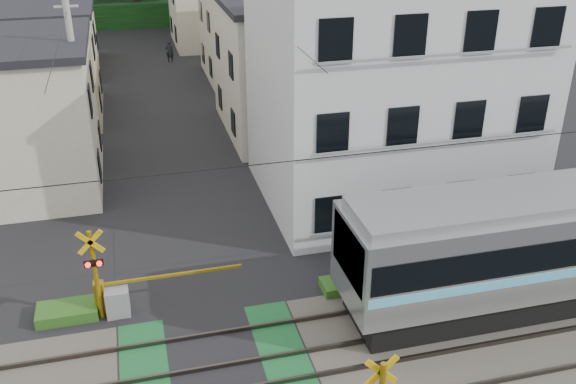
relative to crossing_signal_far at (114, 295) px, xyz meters
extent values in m
plane|color=black|center=(2.59, -3.65, -0.71)|extent=(120.00, 120.00, 0.00)
cube|color=#47423A|center=(2.59, -3.65, -0.71)|extent=(120.00, 6.00, 0.00)
cube|color=black|center=(2.59, -3.65, -0.71)|extent=(5.20, 120.00, 0.00)
cube|color=#145126|center=(4.49, -3.65, -0.70)|extent=(1.30, 6.00, 0.00)
cube|color=#3F3833|center=(2.59, -3.15, -0.64)|extent=(120.00, 0.08, 0.14)
cube|color=#3F3833|center=(2.59, -1.75, -0.64)|extent=(120.00, 0.08, 0.14)
cube|color=black|center=(9.26, -2.45, -0.40)|extent=(2.46, 2.26, 0.62)
cube|color=black|center=(6.54, -2.45, 1.95)|extent=(0.10, 2.47, 1.60)
cube|color=#E9B10C|center=(5.59, -7.15, 1.99)|extent=(0.77, 0.05, 0.77)
cube|color=#E9B10C|center=(5.59, -7.15, 1.99)|extent=(0.77, 0.05, 0.77)
cylinder|color=#E9B10C|center=(-0.41, -0.05, 0.79)|extent=(0.14, 0.14, 3.00)
cube|color=#E9B10C|center=(-0.41, -0.15, 1.99)|extent=(0.77, 0.05, 0.77)
cube|color=#E9B10C|center=(-0.41, -0.15, 1.99)|extent=(0.77, 0.05, 0.77)
cube|color=black|center=(-0.41, -0.15, 1.29)|extent=(0.55, 0.05, 0.20)
sphere|color=#FF0C07|center=(-0.57, -0.21, 1.29)|extent=(0.16, 0.16, 0.16)
sphere|color=#FF0C07|center=(-0.25, -0.21, 1.29)|extent=(0.16, 0.16, 0.16)
cube|color=gray|center=(0.09, -0.05, -0.26)|extent=(0.70, 0.50, 0.90)
cube|color=#E9B10C|center=(-0.41, 0.20, -0.16)|extent=(0.30, 0.30, 1.10)
cube|color=#E9B10C|center=(1.84, 0.20, 0.29)|extent=(4.20, 0.08, 0.08)
cube|color=silver|center=(11.09, 5.85, 3.79)|extent=(10.00, 8.00, 9.00)
cube|color=black|center=(7.39, 1.82, 0.79)|extent=(1.10, 0.06, 1.40)
cube|color=black|center=(9.84, 1.82, 0.79)|extent=(1.10, 0.06, 1.40)
cube|color=black|center=(12.29, 1.82, 0.79)|extent=(1.10, 0.06, 1.40)
cube|color=black|center=(14.74, 1.82, 0.79)|extent=(1.10, 0.06, 1.40)
cube|color=gray|center=(11.09, 1.60, 0.19)|extent=(9.00, 0.06, 0.08)
cube|color=black|center=(7.39, 1.82, 3.79)|extent=(1.10, 0.06, 1.40)
cube|color=black|center=(9.84, 1.82, 3.79)|extent=(1.10, 0.06, 1.40)
cube|color=black|center=(12.29, 1.82, 3.79)|extent=(1.10, 0.06, 1.40)
cube|color=black|center=(14.74, 1.82, 3.79)|extent=(1.10, 0.06, 1.40)
cube|color=gray|center=(11.09, 1.60, 3.19)|extent=(9.00, 0.06, 0.08)
cube|color=black|center=(7.39, 1.82, 6.79)|extent=(1.10, 0.06, 1.40)
cube|color=black|center=(9.84, 1.82, 6.79)|extent=(1.10, 0.06, 1.40)
cube|color=black|center=(12.29, 1.82, 6.79)|extent=(1.10, 0.06, 1.40)
cube|color=black|center=(14.74, 1.82, 6.79)|extent=(1.10, 0.06, 1.40)
cube|color=gray|center=(11.09, 1.60, 6.19)|extent=(9.00, 0.06, 0.08)
cube|color=beige|center=(-3.91, 10.35, 2.29)|extent=(7.00, 7.00, 6.00)
cube|color=black|center=(-0.38, 8.60, 0.59)|extent=(0.06, 1.00, 1.20)
cube|color=black|center=(-0.38, 12.10, 0.59)|extent=(0.06, 1.00, 1.20)
cube|color=black|center=(-0.38, 8.60, 3.39)|extent=(0.06, 1.00, 1.20)
cube|color=black|center=(-0.38, 12.10, 3.39)|extent=(0.06, 1.00, 1.20)
cube|color=beige|center=(9.39, 14.35, 2.54)|extent=(7.00, 8.00, 6.50)
cube|color=black|center=(5.86, 12.35, 0.59)|extent=(0.06, 1.00, 1.20)
cube|color=black|center=(5.86, 16.35, 0.59)|extent=(0.06, 1.00, 1.20)
cube|color=black|center=(5.86, 12.35, 3.39)|extent=(0.06, 1.00, 1.20)
cube|color=black|center=(5.86, 16.35, 3.39)|extent=(0.06, 1.00, 1.20)
cube|color=#C2B089|center=(-4.41, 19.35, 2.19)|extent=(8.00, 7.00, 5.80)
cube|color=black|center=(-4.41, 19.35, 5.24)|extent=(8.40, 7.35, 0.30)
cube|color=black|center=(-0.38, 17.60, 0.59)|extent=(0.06, 1.00, 1.20)
cube|color=black|center=(-0.38, 21.10, 0.59)|extent=(0.06, 1.00, 1.20)
cube|color=black|center=(-0.38, 17.60, 3.39)|extent=(0.06, 1.00, 1.20)
cube|color=black|center=(-0.38, 21.10, 3.39)|extent=(0.06, 1.00, 1.20)
cube|color=beige|center=(9.79, 24.35, 2.39)|extent=(7.00, 7.00, 6.20)
cube|color=black|center=(6.26, 22.60, 0.59)|extent=(0.06, 1.00, 1.20)
cube|color=black|center=(6.26, 26.10, 0.59)|extent=(0.06, 1.00, 1.20)
cube|color=black|center=(6.26, 22.60, 3.39)|extent=(0.06, 1.00, 1.20)
cube|color=black|center=(6.26, 26.10, 3.39)|extent=(0.06, 1.00, 1.20)
cube|color=#C2B089|center=(-4.21, 29.35, 2.29)|extent=(7.00, 8.00, 6.00)
cube|color=black|center=(-0.68, 27.35, 0.59)|extent=(0.06, 1.00, 1.20)
cube|color=black|center=(-0.68, 31.35, 0.59)|extent=(0.06, 1.00, 1.20)
cube|color=black|center=(-0.68, 27.35, 3.39)|extent=(0.06, 1.00, 1.20)
cube|color=black|center=(-0.68, 31.35, 3.39)|extent=(0.06, 1.00, 1.20)
cube|color=beige|center=(9.09, 34.35, 2.49)|extent=(8.00, 7.00, 6.40)
cube|color=black|center=(5.06, 32.60, 0.59)|extent=(0.06, 1.00, 1.20)
cube|color=black|center=(5.06, 36.10, 0.59)|extent=(0.06, 1.00, 1.20)
cube|color=#143D15|center=(2.59, 46.35, 0.29)|extent=(40.00, 10.00, 2.00)
cylinder|color=#332114|center=(-7.66, 43.40, 1.39)|extent=(0.50, 0.50, 4.20)
cube|color=black|center=(8.59, -2.45, 4.89)|extent=(60.00, 0.02, 0.02)
cylinder|color=#A5A5A0|center=(-0.81, 9.35, 3.29)|extent=(0.26, 0.26, 8.00)
cube|color=#A5A5A0|center=(-0.81, 9.35, 6.89)|extent=(0.90, 0.08, 0.08)
cylinder|color=#A5A5A0|center=(6.19, 18.35, 3.29)|extent=(0.26, 0.26, 8.00)
cylinder|color=#A5A5A0|center=(-0.81, 30.35, 3.29)|extent=(0.26, 0.26, 8.00)
imported|color=black|center=(4.28, 29.49, 0.05)|extent=(0.60, 0.43, 1.52)
cube|color=#2D5E1E|center=(-1.41, 0.25, -0.53)|extent=(1.80, 1.00, 0.36)
cube|color=#2D5E1E|center=(7.19, -0.45, -0.56)|extent=(1.50, 0.90, 0.30)
camera|label=1|loc=(1.11, -16.69, 11.30)|focal=40.00mm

